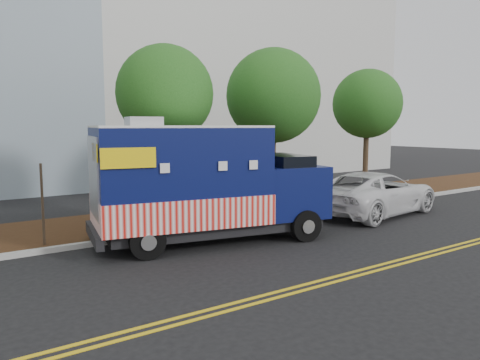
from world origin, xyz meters
TOP-DOWN VIEW (x-y plane):
  - ground at (0.00, 0.00)m, footprint 120.00×120.00m
  - curb at (0.00, 1.40)m, footprint 120.00×0.18m
  - mulch_strip at (0.00, 3.50)m, footprint 120.00×4.00m
  - centerline_near at (0.00, -4.45)m, footprint 120.00×0.10m
  - centerline_far at (0.00, -4.70)m, footprint 120.00×0.10m
  - tree_b at (1.16, 3.33)m, footprint 3.37×3.37m
  - tree_c at (6.18, 3.58)m, footprint 3.89×3.89m
  - tree_d at (12.11, 3.66)m, footprint 3.34×3.34m
  - sign_post at (-3.33, 1.75)m, footprint 0.06×0.06m
  - food_truck at (0.66, 0.06)m, footprint 7.27×3.83m
  - white_car at (8.37, 0.02)m, footprint 6.25×3.55m

SIDE VIEW (x-z plane):
  - ground at x=0.00m, z-range 0.00..0.00m
  - centerline_near at x=0.00m, z-range 0.00..0.01m
  - centerline_far at x=0.00m, z-range 0.00..0.01m
  - curb at x=0.00m, z-range 0.00..0.15m
  - mulch_strip at x=0.00m, z-range 0.00..0.15m
  - white_car at x=8.37m, z-range 0.00..1.65m
  - sign_post at x=-3.33m, z-range 0.00..2.40m
  - food_truck at x=0.66m, z-range -0.17..3.48m
  - tree_d at x=12.11m, z-range 1.38..7.51m
  - tree_b at x=1.16m, z-range 1.40..7.60m
  - tree_c at x=6.18m, z-range 1.33..7.90m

